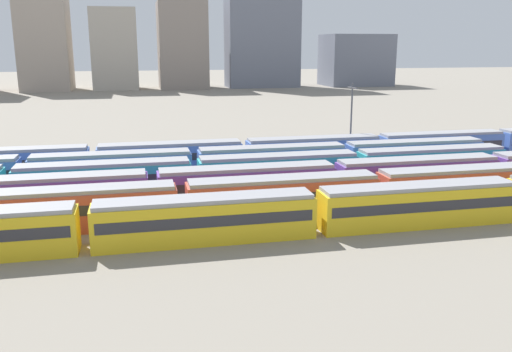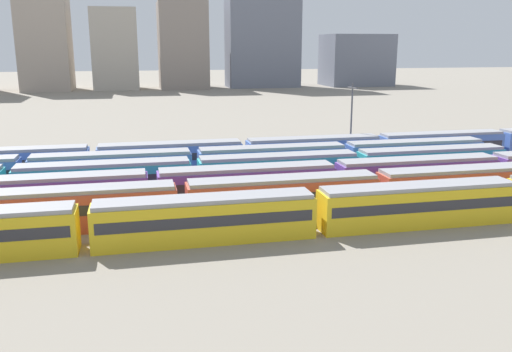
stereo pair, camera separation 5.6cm
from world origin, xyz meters
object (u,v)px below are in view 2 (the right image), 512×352
train_track_0 (418,204)px  catenary_pole_1 (351,117)px  train_track_1 (182,202)px  train_track_5 (313,151)px  train_track_3 (194,175)px  train_track_4 (195,164)px  train_track_2 (335,179)px

train_track_0 → catenary_pole_1: (5.38, 28.98, 3.91)m
train_track_1 → catenary_pole_1: bearing=42.7°
train_track_5 → train_track_3: bearing=-148.6°
train_track_4 → train_track_5: (16.44, 5.20, 0.00)m
train_track_0 → train_track_5: (-1.06, 26.00, 0.00)m
train_track_3 → catenary_pole_1: catenary_pole_1 is taller
train_track_4 → train_track_1: bearing=-100.4°
train_track_1 → train_track_3: 10.65m
train_track_1 → train_track_4: 15.86m
train_track_1 → train_track_5: (19.32, 20.80, 0.00)m
train_track_5 → catenary_pole_1: 8.10m
train_track_0 → train_track_3: bearing=139.2°
train_track_2 → catenary_pole_1: catenary_pole_1 is taller
train_track_4 → train_track_5: same height
train_track_0 → train_track_3: same height
train_track_1 → catenary_pole_1: catenary_pole_1 is taller
train_track_2 → train_track_5: bearing=79.9°
train_track_3 → train_track_5: bearing=31.4°
train_track_2 → train_track_4: size_ratio=1.51×
train_track_0 → catenary_pole_1: catenary_pole_1 is taller
catenary_pole_1 → train_track_2: bearing=-116.4°
train_track_3 → train_track_5: 19.96m
train_track_1 → train_track_2: (16.54, 5.20, 0.00)m
train_track_3 → train_track_4: 5.23m
train_track_1 → train_track_5: same height
train_track_3 → catenary_pole_1: 27.31m
train_track_3 → catenary_pole_1: (23.48, 13.38, 3.91)m
train_track_0 → train_track_4: size_ratio=1.25×
train_track_1 → catenary_pole_1: size_ratio=7.10×
train_track_0 → train_track_2: 11.09m
train_track_2 → catenary_pole_1: (9.22, 18.58, 3.91)m
train_track_0 → train_track_2: size_ratio=0.83×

